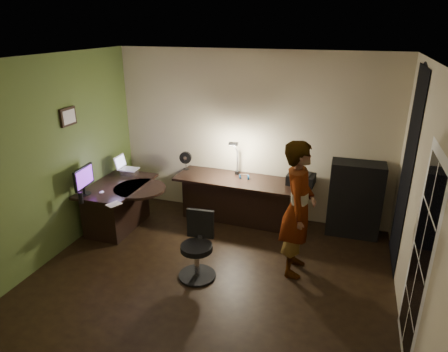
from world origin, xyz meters
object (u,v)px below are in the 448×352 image
(desk_right, at_px, (237,200))
(monitor, at_px, (83,185))
(person, at_px, (298,209))
(desk_left, at_px, (119,206))
(cabinet, at_px, (355,199))
(office_chair, at_px, (196,247))

(desk_right, bearing_deg, monitor, -145.34)
(monitor, distance_m, person, 3.07)
(desk_left, height_order, cabinet, cabinet)
(cabinet, bearing_deg, person, -119.90)
(cabinet, distance_m, monitor, 4.01)
(desk_left, xyz_separation_m, desk_right, (1.70, 0.79, 0.00))
(desk_right, bearing_deg, desk_left, -152.86)
(desk_right, bearing_deg, office_chair, -89.33)
(monitor, bearing_deg, person, -3.54)
(person, bearing_deg, desk_left, 81.76)
(desk_right, height_order, office_chair, office_chair)
(monitor, relative_size, office_chair, 0.54)
(cabinet, xyz_separation_m, person, (-0.69, -1.26, 0.31))
(desk_right, relative_size, cabinet, 1.71)
(desk_left, distance_m, person, 2.88)
(desk_right, distance_m, office_chair, 1.65)
(desk_left, bearing_deg, cabinet, 14.66)
(cabinet, distance_m, office_chair, 2.58)
(desk_left, bearing_deg, desk_right, 24.53)
(person, bearing_deg, desk_right, 43.45)
(monitor, bearing_deg, cabinet, 14.27)
(desk_left, height_order, desk_right, desk_right)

